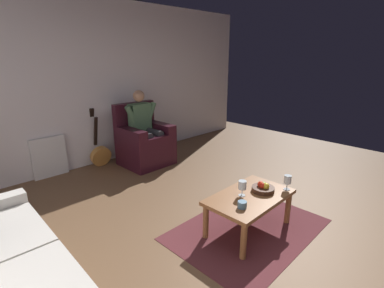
% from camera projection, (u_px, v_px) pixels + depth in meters
% --- Properties ---
extents(ground_plane, '(7.58, 7.58, 0.00)m').
position_uv_depth(ground_plane, '(269.00, 226.00, 3.17)').
color(ground_plane, brown).
extents(wall_back, '(6.35, 0.06, 2.69)m').
position_uv_depth(wall_back, '(111.00, 83.00, 4.94)').
color(wall_back, silver).
rests_on(wall_back, ground).
extents(rug, '(1.66, 1.18, 0.01)m').
position_uv_depth(rug, '(248.00, 229.00, 3.12)').
color(rug, '#5A262A').
rests_on(rug, ground).
extents(armchair, '(0.78, 0.73, 1.04)m').
position_uv_depth(armchair, '(144.00, 143.00, 4.92)').
color(armchair, '#33101B').
rests_on(armchair, ground).
extents(person_seated, '(0.62, 0.58, 1.26)m').
position_uv_depth(person_seated, '(145.00, 126.00, 4.80)').
color(person_seated, '#476949').
rests_on(person_seated, ground).
extents(coffee_table, '(0.95, 0.57, 0.41)m').
position_uv_depth(coffee_table, '(250.00, 201.00, 3.01)').
color(coffee_table, brown).
rests_on(coffee_table, ground).
extents(guitar, '(0.34, 0.30, 0.97)m').
position_uv_depth(guitar, '(100.00, 154.00, 4.86)').
color(guitar, '#BA7C37').
rests_on(guitar, ground).
extents(radiator, '(0.50, 0.06, 0.63)m').
position_uv_depth(radiator, '(49.00, 157.00, 4.40)').
color(radiator, white).
rests_on(radiator, ground).
extents(wine_glass_near, '(0.08, 0.08, 0.16)m').
position_uv_depth(wine_glass_near, '(288.00, 180.00, 3.09)').
color(wine_glass_near, silver).
rests_on(wine_glass_near, coffee_table).
extents(wine_glass_far, '(0.08, 0.08, 0.17)m').
position_uv_depth(wine_glass_far, '(242.00, 186.00, 2.96)').
color(wine_glass_far, silver).
rests_on(wine_glass_far, coffee_table).
extents(fruit_bowl, '(0.24, 0.24, 0.11)m').
position_uv_depth(fruit_bowl, '(263.00, 188.00, 3.07)').
color(fruit_bowl, '#3F2316').
rests_on(fruit_bowl, coffee_table).
extents(candle_jar, '(0.09, 0.09, 0.07)m').
position_uv_depth(candle_jar, '(242.00, 205.00, 2.74)').
color(candle_jar, slate).
rests_on(candle_jar, coffee_table).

